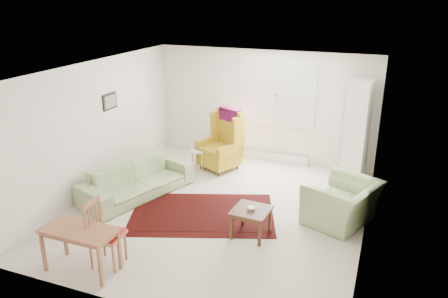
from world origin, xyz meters
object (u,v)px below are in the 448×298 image
(wingback_chair, at_px, (219,141))
(stool, at_px, (198,160))
(coffee_table, at_px, (251,222))
(desk, at_px, (81,250))
(sofa, at_px, (137,173))
(desk_chair, at_px, (107,234))
(cabinet, at_px, (357,133))
(armchair, at_px, (342,199))

(wingback_chair, bearing_deg, stool, -128.36)
(wingback_chair, xyz_separation_m, coffee_table, (1.50, -2.39, -0.43))
(stool, height_order, desk, desk)
(wingback_chair, distance_m, coffee_table, 2.86)
(coffee_table, distance_m, stool, 2.90)
(sofa, xyz_separation_m, desk_chair, (0.82, -2.10, 0.04))
(cabinet, xyz_separation_m, desk, (-3.19, -4.53, -0.71))
(sofa, height_order, cabinet, cabinet)
(cabinet, distance_m, desk, 5.59)
(armchair, distance_m, wingback_chair, 3.14)
(cabinet, bearing_deg, desk_chair, -120.10)
(desk_chair, bearing_deg, armchair, -56.42)
(sofa, xyz_separation_m, desk, (0.56, -2.35, -0.12))
(stool, bearing_deg, sofa, -109.52)
(wingback_chair, relative_size, cabinet, 0.64)
(cabinet, bearing_deg, coffee_table, -110.38)
(coffee_table, relative_size, stool, 1.24)
(stool, bearing_deg, armchair, -21.11)
(desk_chair, bearing_deg, wingback_chair, -8.20)
(cabinet, bearing_deg, stool, -164.74)
(sofa, bearing_deg, stool, -0.28)
(desk_chair, bearing_deg, desk, 127.23)
(desk, distance_m, desk_chair, 0.40)
(sofa, bearing_deg, coffee_table, -84.97)
(stool, bearing_deg, desk_chair, -85.76)
(stool, bearing_deg, desk, -89.86)
(stool, bearing_deg, wingback_chair, 27.18)
(desk_chair, bearing_deg, sofa, 15.28)
(armchair, distance_m, coffee_table, 1.61)
(armchair, xyz_separation_m, wingback_chair, (-2.78, 1.45, 0.22))
(stool, relative_size, cabinet, 0.22)
(cabinet, height_order, desk_chair, cabinet)
(sofa, xyz_separation_m, coffee_table, (2.46, -0.62, -0.22))
(sofa, bearing_deg, armchair, -65.84)
(desk, bearing_deg, cabinet, 54.88)
(stool, relative_size, desk, 0.44)
(armchair, relative_size, coffee_table, 2.00)
(sofa, distance_m, cabinet, 4.38)
(cabinet, distance_m, desk_chair, 5.22)
(sofa, distance_m, desk, 2.42)
(wingback_chair, xyz_separation_m, desk, (-0.40, -4.12, -0.33))
(sofa, bearing_deg, wingback_chair, -9.39)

